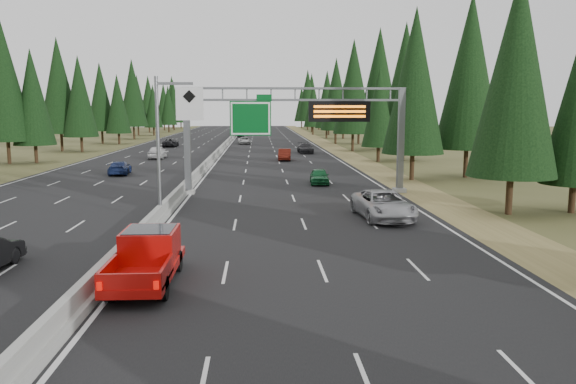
% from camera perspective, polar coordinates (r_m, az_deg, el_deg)
% --- Properties ---
extents(road, '(32.00, 260.00, 0.08)m').
position_cam_1_polar(road, '(86.89, -6.70, 4.21)').
color(road, black).
rests_on(road, ground).
extents(shoulder_right, '(3.60, 260.00, 0.06)m').
position_cam_1_polar(shoulder_right, '(87.57, 5.03, 4.26)').
color(shoulder_right, olive).
rests_on(shoulder_right, ground).
extents(shoulder_left, '(3.60, 260.00, 0.06)m').
position_cam_1_polar(shoulder_left, '(89.81, -18.14, 3.98)').
color(shoulder_left, '#3F411E').
rests_on(shoulder_left, ground).
extents(median_barrier, '(0.70, 260.00, 0.85)m').
position_cam_1_polar(median_barrier, '(86.87, -6.71, 4.45)').
color(median_barrier, gray).
rests_on(median_barrier, road).
extents(sign_gantry, '(16.75, 0.98, 7.80)m').
position_cam_1_polar(sign_gantry, '(41.52, 1.63, 6.99)').
color(sign_gantry, slate).
rests_on(sign_gantry, road).
extents(hov_sign_pole, '(2.80, 0.50, 8.00)m').
position_cam_1_polar(hov_sign_pole, '(31.89, -12.05, 5.42)').
color(hov_sign_pole, slate).
rests_on(hov_sign_pole, road).
extents(tree_row_right, '(11.52, 240.70, 18.92)m').
position_cam_1_polar(tree_row_right, '(81.34, 8.90, 10.39)').
color(tree_row_right, black).
rests_on(tree_row_right, ground).
extents(tree_row_left, '(12.16, 237.15, 18.75)m').
position_cam_1_polar(tree_row_left, '(74.02, -25.54, 9.69)').
color(tree_row_left, black).
rests_on(tree_row_left, ground).
extents(silver_minivan, '(3.10, 5.95, 1.60)m').
position_cam_1_polar(silver_minivan, '(32.51, 9.65, -1.28)').
color(silver_minivan, '#A4A3A8').
rests_on(silver_minivan, road).
extents(red_pickup, '(2.02, 5.65, 1.84)m').
position_cam_1_polar(red_pickup, '(21.08, -14.00, -6.07)').
color(red_pickup, black).
rests_on(red_pickup, road).
extents(car_ahead_green, '(1.75, 3.89, 1.30)m').
position_cam_1_polar(car_ahead_green, '(47.09, 3.20, 1.61)').
color(car_ahead_green, '#155F2F').
rests_on(car_ahead_green, road).
extents(car_ahead_dkred, '(1.77, 4.37, 1.41)m').
position_cam_1_polar(car_ahead_dkred, '(69.10, -0.35, 3.83)').
color(car_ahead_dkred, maroon).
rests_on(car_ahead_dkred, road).
extents(car_ahead_dkgrey, '(2.18, 5.03, 1.44)m').
position_cam_1_polar(car_ahead_dkgrey, '(80.64, 1.77, 4.48)').
color(car_ahead_dkgrey, '#232326').
rests_on(car_ahead_dkgrey, road).
extents(car_ahead_white, '(2.56, 4.76, 1.27)m').
position_cam_1_polar(car_ahead_white, '(101.93, -4.47, 5.23)').
color(car_ahead_white, silver).
rests_on(car_ahead_white, road).
extents(car_ahead_far, '(1.80, 3.97, 1.32)m').
position_cam_1_polar(car_ahead_far, '(129.09, -4.85, 5.89)').
color(car_ahead_far, black).
rests_on(car_ahead_far, road).
extents(car_onc_blue, '(2.23, 4.62, 1.30)m').
position_cam_1_polar(car_onc_blue, '(56.24, -16.73, 2.37)').
color(car_onc_blue, navy).
rests_on(car_onc_blue, road).
extents(car_onc_white, '(1.97, 4.79, 1.63)m').
position_cam_1_polar(car_onc_white, '(73.39, -13.12, 3.96)').
color(car_onc_white, silver).
rests_on(car_onc_white, road).
extents(car_onc_far, '(2.67, 5.30, 1.44)m').
position_cam_1_polar(car_onc_far, '(96.39, -11.83, 4.95)').
color(car_onc_far, black).
rests_on(car_onc_far, road).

